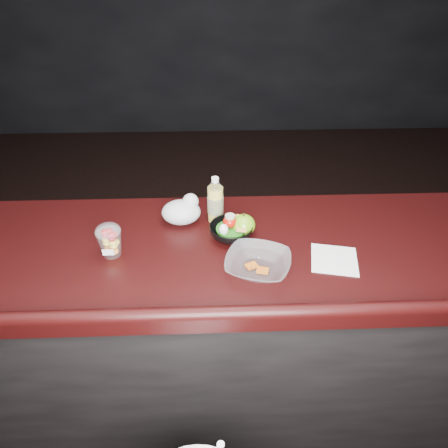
{
  "coord_description": "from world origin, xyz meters",
  "views": [
    {
      "loc": [
        0.01,
        -0.88,
        1.94
      ],
      "look_at": [
        0.05,
        0.33,
        1.1
      ],
      "focal_mm": 32.0,
      "sensor_mm": 36.0,
      "label": 1
    }
  ],
  "objects_px": {
    "fruit_cup": "(110,240)",
    "snack_bowl": "(231,230)",
    "lemonade_bottle": "(215,203)",
    "green_apple": "(244,225)",
    "takeout_bowl": "(258,264)"
  },
  "relations": [
    {
      "from": "lemonade_bottle",
      "to": "fruit_cup",
      "type": "height_order",
      "value": "lemonade_bottle"
    },
    {
      "from": "lemonade_bottle",
      "to": "fruit_cup",
      "type": "bearing_deg",
      "value": -151.24
    },
    {
      "from": "lemonade_bottle",
      "to": "takeout_bowl",
      "type": "xyz_separation_m",
      "value": [
        0.14,
        -0.31,
        -0.05
      ]
    },
    {
      "from": "snack_bowl",
      "to": "takeout_bowl",
      "type": "xyz_separation_m",
      "value": [
        0.08,
        -0.2,
        -0.0
      ]
    },
    {
      "from": "snack_bowl",
      "to": "lemonade_bottle",
      "type": "bearing_deg",
      "value": 115.49
    },
    {
      "from": "lemonade_bottle",
      "to": "green_apple",
      "type": "distance_m",
      "value": 0.15
    },
    {
      "from": "fruit_cup",
      "to": "snack_bowl",
      "type": "distance_m",
      "value": 0.45
    },
    {
      "from": "lemonade_bottle",
      "to": "green_apple",
      "type": "xyz_separation_m",
      "value": [
        0.11,
        -0.1,
        -0.04
      ]
    },
    {
      "from": "fruit_cup",
      "to": "green_apple",
      "type": "height_order",
      "value": "fruit_cup"
    },
    {
      "from": "fruit_cup",
      "to": "green_apple",
      "type": "xyz_separation_m",
      "value": [
        0.49,
        0.11,
        -0.02
      ]
    },
    {
      "from": "fruit_cup",
      "to": "snack_bowl",
      "type": "xyz_separation_m",
      "value": [
        0.44,
        0.09,
        -0.04
      ]
    },
    {
      "from": "fruit_cup",
      "to": "snack_bowl",
      "type": "relative_size",
      "value": 0.67
    },
    {
      "from": "green_apple",
      "to": "snack_bowl",
      "type": "height_order",
      "value": "green_apple"
    },
    {
      "from": "lemonade_bottle",
      "to": "takeout_bowl",
      "type": "relative_size",
      "value": 0.7
    },
    {
      "from": "lemonade_bottle",
      "to": "snack_bowl",
      "type": "bearing_deg",
      "value": -64.51
    }
  ]
}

